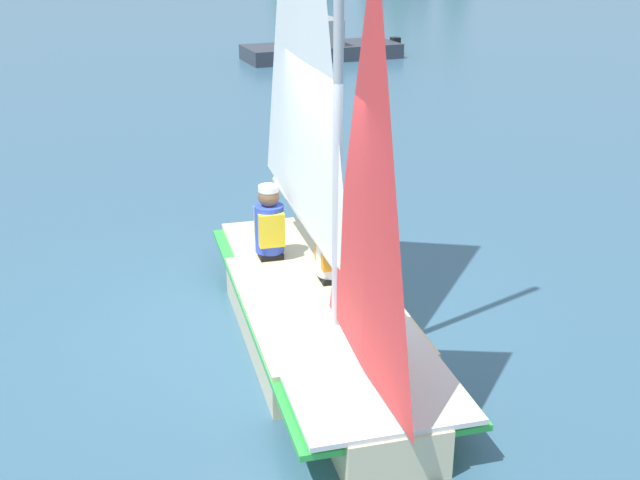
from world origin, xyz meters
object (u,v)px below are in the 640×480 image
Objects in this scene: sailboat_main at (318,249)px; motorboat_distant at (318,45)px; sailor_crew at (270,235)px; sailor_helm at (332,258)px.

sailboat_main is 15.94m from motorboat_distant.
sailboat_main reaches higher than motorboat_distant.
sailor_crew is 14.97m from motorboat_distant.
sailor_crew reaches higher than sailor_helm.
sailor_helm is 1.00× the size of sailor_crew.
sailor_helm is at bearing 33.14° from sailor_crew.
sailor_helm is 0.86m from sailor_crew.
sailor_crew is at bearing 67.27° from motorboat_distant.
sailor_crew is 0.25× the size of motorboat_distant.
sailor_crew is (0.07, -1.09, -0.25)m from sailboat_main.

